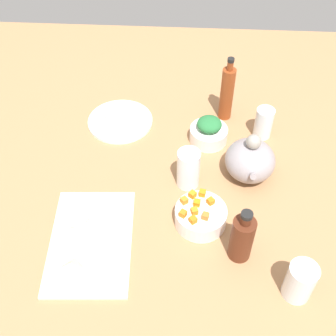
{
  "coord_description": "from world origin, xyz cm",
  "views": [
    {
      "loc": [
        92.4,
        5.54,
        107.0
      ],
      "look_at": [
        0.0,
        0.0,
        8.0
      ],
      "focal_mm": 46.68,
      "sensor_mm": 36.0,
      "label": 1
    }
  ],
  "objects_px": {
    "teapot": "(250,160)",
    "drinking_glass_2": "(300,281)",
    "bowl_greens": "(208,135)",
    "bottle_0": "(242,238)",
    "plate_tofu": "(120,121)",
    "bottle_1": "(227,93)",
    "cutting_board": "(91,241)",
    "drinking_glass_1": "(264,123)",
    "bowl_carrots": "(201,216)",
    "drinking_glass_0": "(188,169)"
  },
  "relations": [
    {
      "from": "teapot",
      "to": "drinking_glass_2",
      "type": "relative_size",
      "value": 1.56
    },
    {
      "from": "bowl_greens",
      "to": "bottle_0",
      "type": "bearing_deg",
      "value": 10.38
    },
    {
      "from": "plate_tofu",
      "to": "bottle_1",
      "type": "bearing_deg",
      "value": 98.67
    },
    {
      "from": "cutting_board",
      "to": "drinking_glass_1",
      "type": "xyz_separation_m",
      "value": [
        -0.48,
        0.52,
        0.05
      ]
    },
    {
      "from": "bowl_carrots",
      "to": "bottle_0",
      "type": "relative_size",
      "value": 0.82
    },
    {
      "from": "bowl_greens",
      "to": "drinking_glass_0",
      "type": "height_order",
      "value": "drinking_glass_0"
    },
    {
      "from": "bowl_carrots",
      "to": "teapot",
      "type": "height_order",
      "value": "teapot"
    },
    {
      "from": "plate_tofu",
      "to": "teapot",
      "type": "bearing_deg",
      "value": 63.03
    },
    {
      "from": "teapot",
      "to": "cutting_board",
      "type": "bearing_deg",
      "value": -57.69
    },
    {
      "from": "bowl_carrots",
      "to": "drinking_glass_2",
      "type": "xyz_separation_m",
      "value": [
        0.21,
        0.25,
        0.03
      ]
    },
    {
      "from": "drinking_glass_1",
      "to": "drinking_glass_0",
      "type": "bearing_deg",
      "value": -46.41
    },
    {
      "from": "cutting_board",
      "to": "drinking_glass_0",
      "type": "bearing_deg",
      "value": 131.95
    },
    {
      "from": "drinking_glass_1",
      "to": "cutting_board",
      "type": "bearing_deg",
      "value": -47.24
    },
    {
      "from": "bowl_carrots",
      "to": "bottle_1",
      "type": "bearing_deg",
      "value": 170.18
    },
    {
      "from": "drinking_glass_2",
      "to": "teapot",
      "type": "bearing_deg",
      "value": -166.78
    },
    {
      "from": "teapot",
      "to": "drinking_glass_1",
      "type": "distance_m",
      "value": 0.2
    },
    {
      "from": "bottle_0",
      "to": "bowl_carrots",
      "type": "bearing_deg",
      "value": -133.48
    },
    {
      "from": "bottle_0",
      "to": "bottle_1",
      "type": "relative_size",
      "value": 0.75
    },
    {
      "from": "bowl_carrots",
      "to": "drinking_glass_0",
      "type": "bearing_deg",
      "value": -164.72
    },
    {
      "from": "bottle_0",
      "to": "bottle_1",
      "type": "height_order",
      "value": "bottle_1"
    },
    {
      "from": "drinking_glass_1",
      "to": "plate_tofu",
      "type": "bearing_deg",
      "value": -94.18
    },
    {
      "from": "teapot",
      "to": "drinking_glass_2",
      "type": "height_order",
      "value": "teapot"
    },
    {
      "from": "teapot",
      "to": "bottle_1",
      "type": "bearing_deg",
      "value": -166.65
    },
    {
      "from": "cutting_board",
      "to": "plate_tofu",
      "type": "bearing_deg",
      "value": 178.55
    },
    {
      "from": "drinking_glass_0",
      "to": "bowl_carrots",
      "type": "bearing_deg",
      "value": 15.28
    },
    {
      "from": "bowl_carrots",
      "to": "cutting_board",
      "type": "bearing_deg",
      "value": -73.91
    },
    {
      "from": "bowl_carrots",
      "to": "bottle_1",
      "type": "relative_size",
      "value": 0.61
    },
    {
      "from": "bowl_greens",
      "to": "drinking_glass_0",
      "type": "distance_m",
      "value": 0.22
    },
    {
      "from": "drinking_glass_0",
      "to": "drinking_glass_2",
      "type": "distance_m",
      "value": 0.46
    },
    {
      "from": "plate_tofu",
      "to": "drinking_glass_0",
      "type": "xyz_separation_m",
      "value": [
        0.28,
        0.25,
        0.06
      ]
    },
    {
      "from": "teapot",
      "to": "drinking_glass_0",
      "type": "bearing_deg",
      "value": -75.16
    },
    {
      "from": "cutting_board",
      "to": "teapot",
      "type": "relative_size",
      "value": 1.95
    },
    {
      "from": "cutting_board",
      "to": "bottle_1",
      "type": "distance_m",
      "value": 0.7
    },
    {
      "from": "bowl_greens",
      "to": "drinking_glass_2",
      "type": "relative_size",
      "value": 1.13
    },
    {
      "from": "cutting_board",
      "to": "bottle_0",
      "type": "xyz_separation_m",
      "value": [
        0.01,
        0.41,
        0.07
      ]
    },
    {
      "from": "plate_tofu",
      "to": "bowl_carrots",
      "type": "bearing_deg",
      "value": 34.47
    },
    {
      "from": "bottle_1",
      "to": "drinking_glass_2",
      "type": "distance_m",
      "value": 0.71
    },
    {
      "from": "cutting_board",
      "to": "drinking_glass_0",
      "type": "relative_size",
      "value": 2.64
    },
    {
      "from": "bowl_carrots",
      "to": "teapot",
      "type": "relative_size",
      "value": 0.84
    },
    {
      "from": "drinking_glass_0",
      "to": "drinking_glass_1",
      "type": "distance_m",
      "value": 0.35
    },
    {
      "from": "bowl_carrots",
      "to": "drinking_glass_1",
      "type": "relative_size",
      "value": 1.34
    },
    {
      "from": "bottle_0",
      "to": "teapot",
      "type": "bearing_deg",
      "value": 171.73
    },
    {
      "from": "cutting_board",
      "to": "bottle_1",
      "type": "xyz_separation_m",
      "value": [
        -0.57,
        0.39,
        0.1
      ]
    },
    {
      "from": "cutting_board",
      "to": "bowl_carrots",
      "type": "bearing_deg",
      "value": 106.09
    },
    {
      "from": "bowl_greens",
      "to": "drinking_glass_0",
      "type": "bearing_deg",
      "value": -17.87
    },
    {
      "from": "cutting_board",
      "to": "drinking_glass_1",
      "type": "relative_size",
      "value": 3.13
    },
    {
      "from": "bottle_0",
      "to": "drinking_glass_2",
      "type": "distance_m",
      "value": 0.18
    },
    {
      "from": "cutting_board",
      "to": "plate_tofu",
      "type": "relative_size",
      "value": 1.5
    },
    {
      "from": "plate_tofu",
      "to": "bottle_0",
      "type": "height_order",
      "value": "bottle_0"
    },
    {
      "from": "cutting_board",
      "to": "bowl_carrots",
      "type": "height_order",
      "value": "bowl_carrots"
    }
  ]
}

